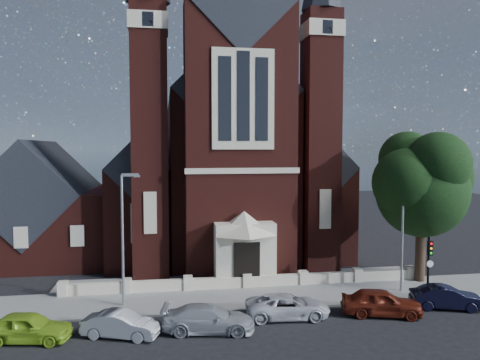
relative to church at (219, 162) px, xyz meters
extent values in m
plane|color=black|center=(0.00, -7.94, -8.19)|extent=(120.00, 120.00, 0.00)
cube|color=slate|center=(0.00, -18.44, -8.19)|extent=(60.00, 5.00, 0.12)
cube|color=slate|center=(0.00, -14.44, -8.19)|extent=(26.00, 3.00, 0.14)
cube|color=#BCAF95|center=(0.00, -16.44, -8.19)|extent=(24.00, 0.40, 0.90)
cube|color=#461812|center=(0.00, 2.06, -1.19)|extent=(10.00, 30.00, 14.00)
cube|color=black|center=(0.00, 2.06, 5.81)|extent=(10.00, 30.20, 10.00)
cube|color=#461812|center=(-7.50, 1.06, -4.19)|extent=(5.00, 26.00, 8.00)
cube|color=#461812|center=(7.50, 1.06, -4.19)|extent=(5.00, 26.00, 8.00)
cube|color=black|center=(-7.50, 1.06, -0.19)|extent=(5.01, 26.20, 5.01)
cube|color=black|center=(7.50, 1.06, -0.19)|extent=(5.01, 26.20, 5.01)
cube|color=#461812|center=(0.00, -13.44, 1.81)|extent=(8.00, 3.00, 20.00)
cube|color=black|center=(0.00, -13.44, 11.81)|extent=(8.00, 3.20, 8.00)
cube|color=#BCAF95|center=(0.00, -14.99, 4.81)|extent=(4.40, 0.15, 7.00)
cube|color=black|center=(0.00, -15.06, 5.01)|extent=(0.90, 0.08, 6.20)
cube|color=#BCAF95|center=(0.00, -15.44, -5.99)|extent=(4.20, 2.00, 4.40)
cube|color=black|center=(0.00, -16.49, -6.59)|extent=(1.80, 0.12, 3.20)
cone|color=#BCAF95|center=(0.00, -15.44, -3.79)|extent=(4.60, 4.60, 1.60)
cube|color=#461812|center=(-6.50, -12.44, 1.81)|extent=(2.60, 2.60, 20.00)
cube|color=#BCAF95|center=(-6.50, -12.44, 10.31)|extent=(2.80, 2.80, 1.20)
cube|color=#461812|center=(6.50, -12.44, 1.81)|extent=(2.60, 2.60, 20.00)
cube|color=#BCAF95|center=(6.50, -12.44, 10.31)|extent=(2.80, 2.80, 1.20)
cube|color=#461812|center=(-16.00, -4.94, -5.19)|extent=(12.00, 12.00, 6.00)
cube|color=black|center=(-16.00, -4.94, -2.19)|extent=(8.49, 12.20, 8.49)
cylinder|color=black|center=(12.50, -16.94, -5.69)|extent=(0.70, 0.70, 5.00)
sphere|color=black|center=(12.50, -16.94, -1.69)|extent=(6.40, 6.40, 6.40)
sphere|color=black|center=(12.90, -18.14, 0.31)|extent=(4.40, 4.40, 4.40)
cylinder|color=gray|center=(-8.00, -18.94, -4.19)|extent=(0.16, 0.16, 8.00)
cube|color=gray|center=(-7.50, -18.94, -0.19)|extent=(1.00, 0.15, 0.18)
cube|color=gray|center=(-7.10, -18.94, -0.27)|extent=(0.35, 0.22, 0.12)
cylinder|color=gray|center=(10.00, -18.94, -4.19)|extent=(0.16, 0.16, 8.00)
cube|color=gray|center=(10.50, -18.94, -0.19)|extent=(1.00, 0.15, 0.18)
cube|color=gray|center=(10.90, -18.94, -0.27)|extent=(0.35, 0.22, 0.12)
cylinder|color=black|center=(11.00, -20.44, -6.19)|extent=(0.14, 0.14, 4.00)
cube|color=black|center=(11.00, -20.59, -4.89)|extent=(0.28, 0.22, 0.90)
sphere|color=red|center=(11.00, -20.72, -4.59)|extent=(0.14, 0.14, 0.14)
sphere|color=#CC8C0C|center=(11.00, -20.72, -4.89)|extent=(0.14, 0.14, 0.14)
sphere|color=#0C9919|center=(11.00, -20.72, -5.19)|extent=(0.14, 0.14, 0.14)
imported|color=#8AB925|center=(-12.26, -23.35, -7.46)|extent=(4.49, 2.43, 1.45)
imported|color=#929699|center=(-7.74, -23.54, -7.54)|extent=(4.16, 2.57, 1.30)
imported|color=#9FA2A6|center=(-3.29, -23.58, -7.49)|extent=(5.08, 2.70, 1.40)
imported|color=silver|center=(1.32, -22.25, -7.53)|extent=(4.90, 2.53, 1.32)
imported|color=#5F1D10|center=(6.71, -22.78, -7.41)|extent=(4.85, 3.01, 1.54)
imported|color=black|center=(11.09, -22.35, -7.50)|extent=(4.38, 2.56, 1.36)
camera|label=1|loc=(-5.51, -47.35, 1.38)|focal=35.00mm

